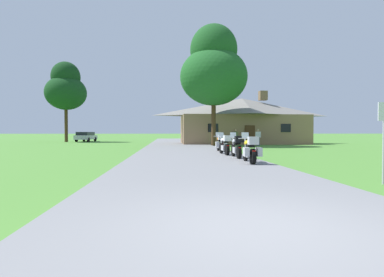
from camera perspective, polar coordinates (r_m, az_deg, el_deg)
name	(u,v)px	position (r m, az deg, el deg)	size (l,w,h in m)	color
ground_plane	(182,149)	(24.10, -1.82, -2.04)	(500.00, 500.00, 0.00)	#4C8433
asphalt_driveway	(184,150)	(22.10, -1.56, -2.26)	(6.40, 80.00, 0.06)	slate
motorcycle_yellow_nearest_to_camera	(250,150)	(12.92, 10.99, -2.17)	(0.77, 2.08, 1.30)	black
motorcycle_silver_second_in_row	(237,147)	(15.53, 8.45, -1.56)	(0.66, 2.08, 1.30)	black
motorcycle_white_third_in_row	(225,145)	(17.63, 6.22, -1.23)	(0.66, 2.08, 1.30)	black
motorcycle_orange_farthest_in_row	(220,143)	(20.29, 5.38, -0.94)	(0.73, 2.08, 1.30)	black
stone_lodge	(242,120)	(36.25, 9.43, 3.41)	(15.09, 7.40, 6.28)	#896B4C
bystander_olive_shirt_near_lodge	(236,136)	(31.81, 8.27, 0.41)	(0.55, 0.27, 1.67)	black
bystander_white_shirt_beside_signpost	(258,136)	(31.12, 12.42, 0.41)	(0.49, 0.37, 1.69)	navy
metal_signpost_roadside	(384,133)	(9.27, 32.63, 0.93)	(0.36, 0.06, 2.14)	#9EA0A5
tree_by_lodge_front	(214,69)	(30.43, 4.13, 13.03)	(6.62, 6.62, 11.95)	#422D19
tree_left_far	(66,88)	(45.69, -22.81, 8.79)	(5.55, 5.55, 11.12)	#422D19
parked_silver_suv_far_left	(86,136)	(46.27, -19.48, 0.41)	(2.26, 4.75, 1.40)	#ADAFB7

